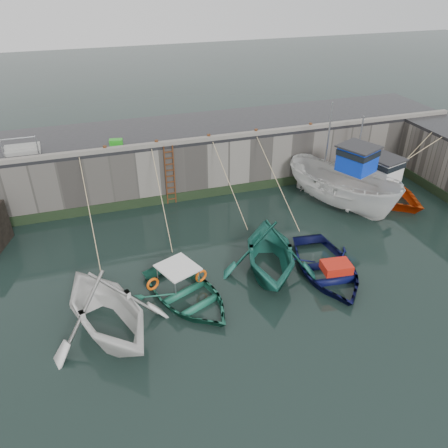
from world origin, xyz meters
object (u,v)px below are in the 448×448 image
object	(u,v)px
bollard_b	(157,143)
bollard_d	(256,132)
boat_near_navy	(326,272)
boat_far_white	(343,187)
boat_near_blacktrim	(269,270)
boat_far_orange	(371,186)
fish_crate	(116,142)
boat_near_blue	(187,299)
ladder	(170,176)
bollard_a	(105,149)
bollard_c	(209,137)
boat_near_white	(110,330)
bollard_e	(310,126)

from	to	relation	value
bollard_b	bollard_d	world-z (taller)	same
boat_near_navy	boat_far_white	bearing A→B (deg)	60.58
boat_near_blacktrim	boat_far_orange	bearing A→B (deg)	46.99
fish_crate	boat_near_blue	bearing A→B (deg)	-71.87
boat_near_navy	bollard_b	world-z (taller)	bollard_b
boat_near_navy	ladder	bearing A→B (deg)	128.07
bollard_d	bollard_b	bearing A→B (deg)	180.00
boat_far_orange	boat_far_white	bearing A→B (deg)	-178.46
boat_far_white	bollard_a	xyz separation A→B (m)	(-11.34, 3.35, 2.23)
fish_crate	bollard_a	world-z (taller)	bollard_a
boat_near_blue	fish_crate	distance (m)	9.49
boat_near_blacktrim	boat_near_blue	bearing A→B (deg)	-152.80
bollard_b	bollard_c	world-z (taller)	same
fish_crate	bollard_d	size ratio (longest dim) A/B	2.30
bollard_a	bollard_d	distance (m)	7.80
bollard_b	bollard_c	size ratio (longest dim) A/B	1.00
boat_far_white	boat_near_navy	bearing A→B (deg)	-150.26
ladder	bollard_b	xyz separation A→B (m)	(-0.50, 0.34, 1.71)
boat_near_blue	boat_near_blacktrim	distance (m)	3.73
boat_near_navy	fish_crate	xyz separation A→B (m)	(-7.18, 8.96, 3.29)
boat_near_blue	fish_crate	bearing A→B (deg)	75.98
boat_near_white	bollard_d	bearing A→B (deg)	24.16
boat_far_white	fish_crate	distance (m)	11.71
boat_near_blue	bollard_e	distance (m)	12.57
boat_far_white	bollard_a	bearing A→B (deg)	139.48
fish_crate	boat_near_blacktrim	bearing A→B (deg)	-48.84
boat_near_blacktrim	fish_crate	xyz separation A→B (m)	(-4.98, 8.11, 3.29)
bollard_d	boat_near_navy	bearing A→B (deg)	-90.09
boat_near_blue	bollard_b	bearing A→B (deg)	63.34
fish_crate	bollard_a	distance (m)	0.97
boat_far_white	bollard_d	xyz separation A→B (m)	(-3.54, 3.35, 2.23)
fish_crate	bollard_c	size ratio (longest dim) A/B	2.30
fish_crate	bollard_c	world-z (taller)	bollard_c
fish_crate	bollard_d	distance (m)	7.24
fish_crate	bollard_a	bearing A→B (deg)	-118.93
boat_near_blacktrim	bollard_a	world-z (taller)	bollard_a
boat_far_orange	bollard_b	world-z (taller)	boat_far_orange
ladder	boat_far_white	size ratio (longest dim) A/B	0.46
boat_near_blue	bollard_d	xyz separation A→B (m)	(5.87, 8.04, 3.30)
boat_near_blacktrim	boat_far_white	bearing A→B (deg)	51.32
bollard_a	bollard_e	size ratio (longest dim) A/B	1.00
boat_near_white	boat_near_blue	xyz separation A→B (m)	(2.98, 0.77, 0.00)
fish_crate	bollard_d	bearing A→B (deg)	3.57
boat_near_blue	fish_crate	xyz separation A→B (m)	(-1.32, 8.80, 3.29)
fish_crate	bollard_c	xyz separation A→B (m)	(4.60, -0.76, 0.01)
ladder	bollard_d	world-z (taller)	bollard_d
boat_far_orange	bollard_a	distance (m)	14.21
boat_near_blacktrim	boat_far_orange	world-z (taller)	boat_far_orange
boat_near_white	bollard_e	size ratio (longest dim) A/B	18.07
boat_near_blue	boat_far_white	bearing A→B (deg)	3.91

